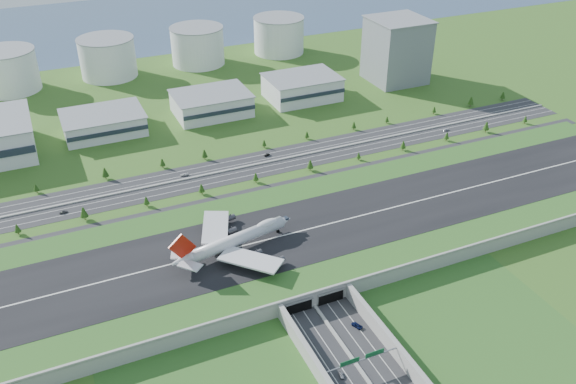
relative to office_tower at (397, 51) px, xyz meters
name	(u,v)px	position (x,y,z in m)	size (l,w,h in m)	color
ground	(275,250)	(-200.00, -195.00, -27.50)	(1200.00, 1200.00, 0.00)	#415B1C
airfield_deck	(275,244)	(-200.00, -195.09, -23.38)	(520.00, 100.00, 9.20)	#999993
underpass_road	(367,374)	(-200.00, -294.42, -24.07)	(38.80, 120.40, 8.00)	#28282B
sign_gantry_near	(362,360)	(-200.00, -290.04, -20.55)	(38.70, 0.70, 9.80)	gray
north_expressway	(220,172)	(-200.00, -100.00, -27.44)	(560.00, 36.00, 0.12)	#28282B
tree_row	(218,167)	(-201.09, -100.46, -22.80)	(504.69, 48.75, 8.49)	#3D2819
hangar_mid_a	(103,123)	(-260.00, -5.00, -20.00)	(58.00, 42.00, 15.00)	white
hangar_mid_b	(211,104)	(-175.00, -5.00, -19.00)	(58.00, 42.00, 17.00)	white
hangar_mid_c	(302,88)	(-95.00, -5.00, -18.00)	(58.00, 42.00, 19.00)	white
office_tower	(397,51)	(0.00, 0.00, 0.00)	(46.00, 46.00, 55.00)	slate
fuel_tank_a	(8,71)	(-320.00, 115.00, -10.00)	(50.00, 50.00, 35.00)	silver
fuel_tank_b	(108,58)	(-235.00, 115.00, -10.00)	(50.00, 50.00, 35.00)	silver
fuel_tank_c	(198,46)	(-150.00, 115.00, -10.00)	(50.00, 50.00, 35.00)	silver
fuel_tank_d	(279,35)	(-65.00, 115.00, -10.00)	(50.00, 50.00, 35.00)	silver
bay_water	(115,24)	(-200.00, 285.00, -27.47)	(1200.00, 260.00, 0.06)	#384F6C
boeing_747	(235,240)	(-223.17, -196.55, -13.12)	(72.12, 67.49, 22.55)	silver
car_0	(341,375)	(-208.82, -288.84, -26.69)	(1.64, 4.08, 1.39)	#A4A4A8
car_2	(357,325)	(-188.24, -265.43, -26.60)	(2.58, 5.60, 1.56)	#0B1338
car_4	(63,212)	(-301.85, -109.52, -26.57)	(1.91, 4.76, 1.62)	#505054
car_5	(267,155)	(-162.19, -90.79, -26.64)	(1.56, 4.49, 1.48)	black
car_6	(446,130)	(-21.61, -107.89, -26.71)	(2.22, 4.82, 1.34)	silver
car_7	(184,175)	(-223.27, -94.75, -26.60)	(2.18, 5.37, 1.56)	silver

